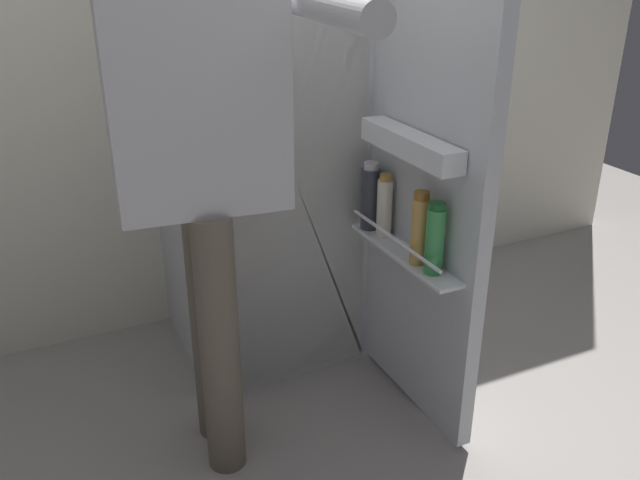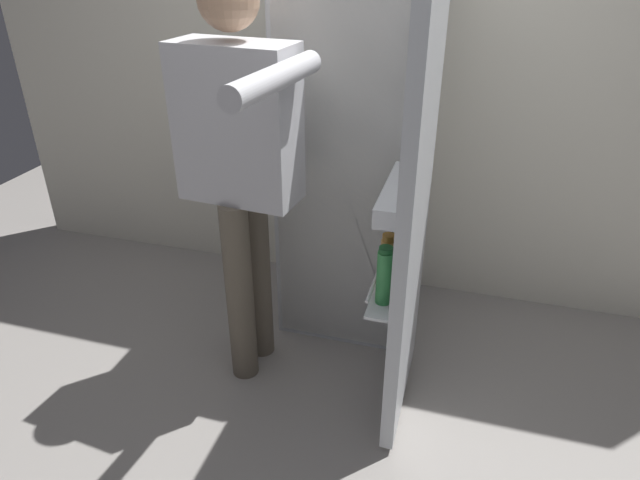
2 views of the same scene
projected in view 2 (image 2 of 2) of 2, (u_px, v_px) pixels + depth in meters
The scene contains 4 objects.
ground_plane at pixel (326, 374), 2.60m from camera, with size 6.38×6.38×0.00m, color gray.
kitchen_wall at pixel (378, 46), 2.76m from camera, with size 4.40×0.10×2.64m, color silver.
refrigerator at pixel (362, 160), 2.61m from camera, with size 0.70×1.26×1.75m.
person at pixel (242, 154), 2.18m from camera, with size 0.57×0.82×1.72m.
Camera 2 is at (0.53, -1.91, 1.79)m, focal length 31.25 mm.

